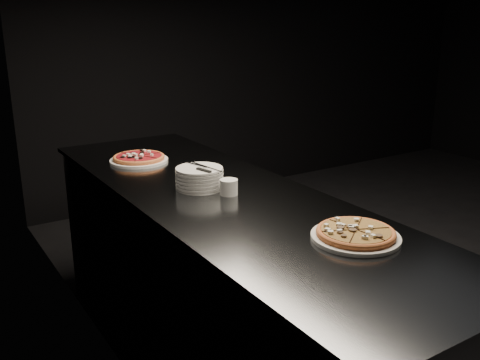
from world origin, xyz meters
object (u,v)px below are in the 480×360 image
counter (224,291)px  pizza_mushroom (356,234)px  plate_stack (199,178)px  pizza_tomato (139,158)px  ramekin (229,187)px  cutlery (203,168)px

counter → pizza_mushroom: 0.82m
counter → plate_stack: size_ratio=11.87×
pizza_mushroom → pizza_tomato: same height
ramekin → cutlery: bearing=112.1°
pizza_mushroom → plate_stack: (-0.17, 0.78, 0.03)m
ramekin → counter: bearing=131.7°
pizza_tomato → cutlery: size_ratio=1.35×
pizza_mushroom → ramekin: size_ratio=4.67×
counter → plate_stack: (-0.04, 0.13, 0.51)m
pizza_tomato → plate_stack: plate_stack is taller
pizza_tomato → cutlery: bearing=-84.1°
pizza_mushroom → plate_stack: size_ratio=1.72×
pizza_mushroom → ramekin: (-0.11, 0.63, 0.02)m
counter → cutlery: cutlery is taller
ramekin → pizza_mushroom: bearing=-80.0°
counter → ramekin: size_ratio=32.22×
pizza_mushroom → plate_stack: bearing=102.5°
plate_stack → ramekin: 0.16m
cutlery → counter: bearing=-86.5°
cutlery → pizza_tomato: bearing=81.6°
cutlery → ramekin: (0.05, -0.13, -0.06)m
counter → ramekin: 0.50m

